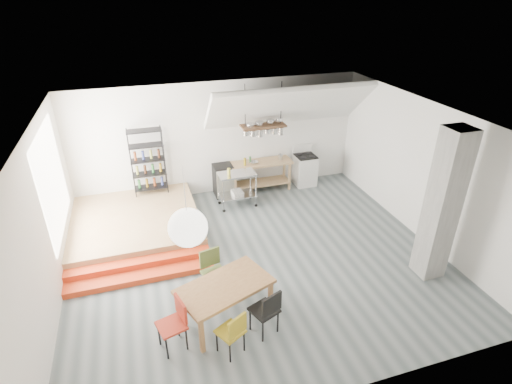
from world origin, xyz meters
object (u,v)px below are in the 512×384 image
object	(u,v)px
rolling_cart	(237,185)
mini_fridge	(223,180)
stove	(305,169)
dining_table	(225,289)

from	to	relation	value
rolling_cart	mini_fridge	xyz separation A→B (m)	(-0.21, 0.73, -0.17)
rolling_cart	mini_fridge	size ratio (longest dim) A/B	1.10
rolling_cart	stove	bearing A→B (deg)	15.04
dining_table	mini_fridge	size ratio (longest dim) A/B	2.01
stove	rolling_cart	distance (m)	2.39
stove	dining_table	bearing A→B (deg)	-127.46
dining_table	mini_fridge	bearing A→B (deg)	56.40
dining_table	mini_fridge	xyz separation A→B (m)	(1.08, 4.72, -0.23)
stove	dining_table	xyz separation A→B (m)	(-3.58, -4.67, 0.21)
mini_fridge	stove	bearing A→B (deg)	-1.01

